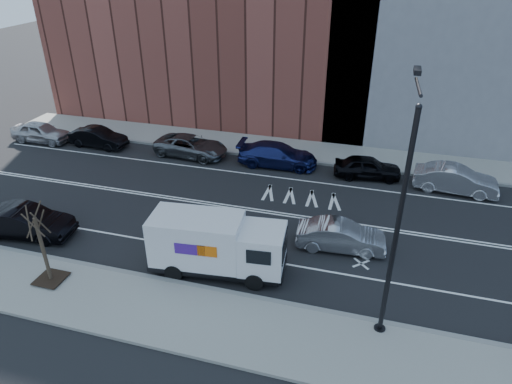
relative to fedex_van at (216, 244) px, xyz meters
The scene contains 17 objects.
ground 5.79m from the fedex_van, 87.22° to the left, with size 120.00×120.00×0.00m, color black.
sidewalk_near 3.49m from the fedex_van, 85.14° to the right, with size 44.00×3.60×0.15m, color gray.
sidewalk_far 14.47m from the fedex_van, 88.92° to the left, with size 44.00×3.60×0.15m, color gray.
curb_near 1.97m from the fedex_van, 79.01° to the right, with size 44.00×0.25×0.17m, color gray.
curb_far 12.67m from the fedex_van, 88.76° to the left, with size 44.00×0.25×0.17m, color gray.
road_markings 5.79m from the fedex_van, 87.22° to the left, with size 40.00×8.60×0.01m, color white, non-canonical shape.
streetlight 8.23m from the fedex_van, 10.25° to the right, with size 0.44×4.02×9.34m.
street_tree 7.29m from the fedex_van, 157.40° to the right, with size 1.20×1.20×3.75m.
fedex_van is the anchor object (origin of this frame).
far_parked_a 21.05m from the fedex_van, 148.78° to the left, with size 1.78×4.41×1.50m, color #A5A5AA.
far_parked_b 17.44m from the fedex_van, 139.90° to the left, with size 1.49×4.26×1.40m, color black.
far_parked_c 13.15m from the fedex_van, 118.16° to the left, with size 2.36×5.12×1.42m, color #565A5F.
far_parked_d 11.68m from the fedex_van, 90.09° to the left, with size 2.15×5.28×1.53m, color navy.
far_parked_e 12.91m from the fedex_van, 62.91° to the left, with size 1.67×4.16×1.42m, color black.
far_parked_f 15.61m from the fedex_van, 44.99° to the left, with size 1.67×4.79×1.58m, color #AEAEB3.
driving_sedan 6.16m from the fedex_van, 32.37° to the left, with size 1.49×4.27×1.41m, color #9C9CA0.
near_parked_rear_a 10.31m from the fedex_van, behind, with size 1.68×4.81×1.58m, color black.
Camera 1 is at (5.95, -21.03, 13.14)m, focal length 32.00 mm.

